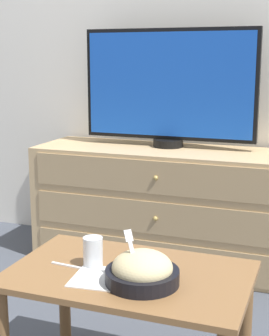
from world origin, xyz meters
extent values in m
plane|color=#474C56|center=(0.00, 0.00, 0.00)|extent=(12.00, 12.00, 0.00)
cube|color=white|center=(0.00, 0.03, 1.30)|extent=(12.00, 0.05, 2.60)
cube|color=tan|center=(0.05, -0.26, 0.31)|extent=(1.45, 0.46, 0.63)
cube|color=tan|center=(0.05, -0.49, 0.10)|extent=(1.33, 0.01, 0.17)
sphere|color=tan|center=(0.05, -0.50, 0.10)|extent=(0.02, 0.02, 0.02)
cube|color=tan|center=(0.05, -0.49, 0.31)|extent=(1.33, 0.01, 0.17)
sphere|color=tan|center=(0.05, -0.50, 0.31)|extent=(0.02, 0.02, 0.02)
cube|color=tan|center=(0.05, -0.49, 0.52)|extent=(1.33, 0.01, 0.17)
sphere|color=tan|center=(0.05, -0.50, 0.52)|extent=(0.02, 0.02, 0.02)
cylinder|color=black|center=(0.02, -0.19, 0.65)|extent=(0.16, 0.16, 0.04)
cube|color=black|center=(0.02, -0.18, 0.96)|extent=(0.94, 0.04, 0.58)
cube|color=blue|center=(0.02, -0.20, 0.96)|extent=(0.90, 0.01, 0.54)
cube|color=olive|center=(0.26, -1.41, 0.42)|extent=(0.77, 0.48, 0.02)
cylinder|color=brown|center=(-0.09, -1.21, 0.21)|extent=(0.04, 0.04, 0.41)
cylinder|color=brown|center=(0.61, -1.21, 0.21)|extent=(0.04, 0.04, 0.41)
cylinder|color=black|center=(0.33, -1.48, 0.45)|extent=(0.23, 0.23, 0.04)
ellipsoid|color=beige|center=(0.33, -1.48, 0.48)|extent=(0.18, 0.18, 0.10)
cube|color=white|center=(0.31, -1.50, 0.52)|extent=(0.06, 0.06, 0.12)
cube|color=white|center=(0.28, -1.47, 0.58)|extent=(0.03, 0.03, 0.03)
cylinder|color=beige|center=(0.13, -1.41, 0.46)|extent=(0.06, 0.06, 0.06)
cylinder|color=white|center=(0.13, -1.41, 0.48)|extent=(0.06, 0.06, 0.10)
cube|color=white|center=(0.20, -1.49, 0.43)|extent=(0.19, 0.19, 0.00)
cube|color=white|center=(0.09, -1.44, 0.43)|extent=(0.19, 0.03, 0.01)
camera|label=1|loc=(0.81, -2.84, 1.10)|focal=55.00mm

